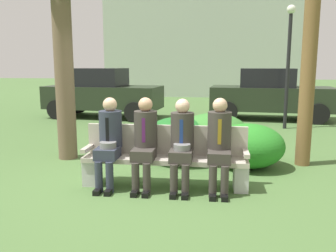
{
  "coord_description": "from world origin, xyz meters",
  "views": [
    {
      "loc": [
        0.94,
        -5.24,
        1.8
      ],
      "look_at": [
        0.25,
        0.2,
        0.85
      ],
      "focal_mm": 37.88,
      "sensor_mm": 36.0,
      "label": 1
    }
  ],
  "objects": [
    {
      "name": "shrub_mid_lawn",
      "position": [
        1.58,
        0.99,
        0.39
      ],
      "size": [
        1.25,
        1.15,
        0.78
      ],
      "primitive_type": "ellipsoid",
      "color": "#277C22",
      "rests_on": "ground"
    },
    {
      "name": "parked_car_near",
      "position": [
        -2.82,
        6.54,
        0.84
      ],
      "size": [
        4.04,
        2.05,
        1.68
      ],
      "color": "#232D1E",
      "rests_on": "ground"
    },
    {
      "name": "shrub_near_bench",
      "position": [
        0.31,
        1.24,
        0.42
      ],
      "size": [
        1.34,
        1.23,
        0.84
      ],
      "primitive_type": "ellipsoid",
      "color": "#1D5F22",
      "rests_on": "ground"
    },
    {
      "name": "shrub_far_lawn",
      "position": [
        0.97,
        1.49,
        0.44
      ],
      "size": [
        1.42,
        1.3,
        0.89
      ],
      "primitive_type": "ellipsoid",
      "color": "#35762C",
      "rests_on": "ground"
    },
    {
      "name": "ground_plane",
      "position": [
        0.0,
        0.0,
        0.0
      ],
      "size": [
        80.0,
        80.0,
        0.0
      ],
      "primitive_type": "plane",
      "color": "#486A36"
    },
    {
      "name": "seated_man_rightmost",
      "position": [
        1.04,
        -0.26,
        0.75
      ],
      "size": [
        0.34,
        0.72,
        1.34
      ],
      "color": "#38332D",
      "rests_on": "ground"
    },
    {
      "name": "parked_car_far",
      "position": [
        2.8,
        6.79,
        0.84
      ],
      "size": [
        4.02,
        1.98,
        1.68
      ],
      "color": "#232D1E",
      "rests_on": "ground"
    },
    {
      "name": "park_bench",
      "position": [
        0.25,
        -0.14,
        0.44
      ],
      "size": [
        2.43,
        0.44,
        0.9
      ],
      "color": "#B7AD9E",
      "rests_on": "ground"
    },
    {
      "name": "palm_tree_short",
      "position": [
        -1.84,
        1.19,
        2.8
      ],
      "size": [
        1.6,
        1.52,
        4.23
      ],
      "color": "brown",
      "rests_on": "ground"
    },
    {
      "name": "seated_man_leftmost",
      "position": [
        -0.57,
        -0.27,
        0.74
      ],
      "size": [
        0.34,
        0.72,
        1.32
      ],
      "color": "#2D3342",
      "rests_on": "ground"
    },
    {
      "name": "seated_man_centerright",
      "position": [
        0.51,
        -0.27,
        0.73
      ],
      "size": [
        0.34,
        0.72,
        1.32
      ],
      "color": "#38332D",
      "rests_on": "ground"
    },
    {
      "name": "street_lamp",
      "position": [
        2.99,
        5.08,
        2.1
      ],
      "size": [
        0.24,
        0.24,
        3.4
      ],
      "color": "black",
      "rests_on": "ground"
    },
    {
      "name": "seated_man_centerleft",
      "position": [
        -0.03,
        -0.26,
        0.74
      ],
      "size": [
        0.34,
        0.72,
        1.33
      ],
      "color": "#38332D",
      "rests_on": "ground"
    }
  ]
}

